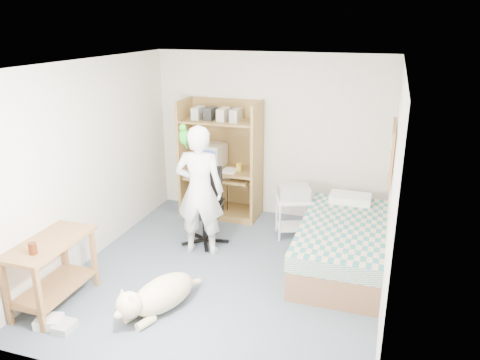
{
  "coord_description": "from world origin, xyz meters",
  "views": [
    {
      "loc": [
        1.7,
        -4.76,
        2.93
      ],
      "look_at": [
        0.01,
        0.45,
        1.05
      ],
      "focal_mm": 35.0,
      "sensor_mm": 36.0,
      "label": 1
    }
  ],
  "objects": [
    {
      "name": "keyboard",
      "position": [
        -0.73,
        1.58,
        0.67
      ],
      "size": [
        0.46,
        0.19,
        0.03
      ],
      "primitive_type": "cube",
      "rotation": [
        0.0,
        0.0,
        0.07
      ],
      "color": "beige",
      "rests_on": "computer_hutch"
    },
    {
      "name": "pencil_cup",
      "position": [
        -0.39,
        1.65,
        0.82
      ],
      "size": [
        0.08,
        0.08,
        0.12
      ],
      "primitive_type": "cylinder",
      "color": "gold",
      "rests_on": "computer_hutch"
    },
    {
      "name": "printer_cart",
      "position": [
        0.54,
        1.26,
        0.38
      ],
      "size": [
        0.58,
        0.52,
        0.57
      ],
      "rotation": [
        0.0,
        0.0,
        0.36
      ],
      "color": "white",
      "rests_on": "floor"
    },
    {
      "name": "dog",
      "position": [
        -0.43,
        -0.98,
        0.19
      ],
      "size": [
        0.64,
        1.12,
        0.44
      ],
      "rotation": [
        0.0,
        0.0,
        -0.38
      ],
      "color": "beige",
      "rests_on": "floor"
    },
    {
      "name": "wall_right",
      "position": [
        1.8,
        0.0,
        1.25
      ],
      "size": [
        0.02,
        4.0,
        2.5
      ],
      "primitive_type": "cube",
      "color": "beige",
      "rests_on": "floor"
    },
    {
      "name": "office_chair",
      "position": [
        -0.58,
        0.74,
        0.37
      ],
      "size": [
        0.58,
        0.58,
        1.03
      ],
      "rotation": [
        0.0,
        0.0,
        0.13
      ],
      "color": "black",
      "rests_on": "floor"
    },
    {
      "name": "person",
      "position": [
        -0.52,
        0.43,
        0.86
      ],
      "size": [
        0.67,
        0.49,
        1.71
      ],
      "primitive_type": "imported",
      "rotation": [
        0.0,
        0.0,
        3.27
      ],
      "color": "white",
      "rests_on": "floor"
    },
    {
      "name": "corkboard",
      "position": [
        1.77,
        0.9,
        1.45
      ],
      "size": [
        0.04,
        0.94,
        0.66
      ],
      "color": "olive",
      "rests_on": "wall_right"
    },
    {
      "name": "floor_box_b",
      "position": [
        -1.17,
        -1.57,
        0.04
      ],
      "size": [
        0.18,
        0.22,
        0.08
      ],
      "primitive_type": "cube",
      "rotation": [
        0.0,
        0.0,
        0.02
      ],
      "color": "#B3B3AE",
      "rests_on": "floor"
    },
    {
      "name": "side_desk",
      "position": [
        -1.55,
        -1.2,
        0.49
      ],
      "size": [
        0.5,
        1.0,
        0.75
      ],
      "color": "brown",
      "rests_on": "floor"
    },
    {
      "name": "drink_glass",
      "position": [
        -1.5,
        -1.47,
        0.81
      ],
      "size": [
        0.08,
        0.08,
        0.12
      ],
      "primitive_type": "cylinder",
      "color": "#441A0A",
      "rests_on": "side_desk"
    },
    {
      "name": "computer_hutch",
      "position": [
        -0.7,
        1.74,
        0.82
      ],
      "size": [
        1.2,
        0.63,
        1.8
      ],
      "color": "brown",
      "rests_on": "floor"
    },
    {
      "name": "wall_back",
      "position": [
        0.0,
        2.0,
        1.25
      ],
      "size": [
        3.6,
        0.02,
        2.5
      ],
      "primitive_type": "cube",
      "color": "beige",
      "rests_on": "floor"
    },
    {
      "name": "crt_monitor",
      "position": [
        -0.86,
        1.75,
        0.95
      ],
      "size": [
        0.4,
        0.43,
        0.35
      ],
      "rotation": [
        0.0,
        0.0,
        -0.08
      ],
      "color": "beige",
      "rests_on": "computer_hutch"
    },
    {
      "name": "bed",
      "position": [
        1.3,
        0.62,
        0.29
      ],
      "size": [
        1.02,
        2.02,
        0.66
      ],
      "color": "brown",
      "rests_on": "floor"
    },
    {
      "name": "ceiling",
      "position": [
        0.0,
        0.0,
        2.5
      ],
      "size": [
        3.6,
        4.0,
        0.02
      ],
      "primitive_type": "cube",
      "color": "white",
      "rests_on": "wall_back"
    },
    {
      "name": "parrot",
      "position": [
        -0.72,
        0.45,
        1.57
      ],
      "size": [
        0.13,
        0.22,
        0.35
      ],
      "rotation": [
        0.0,
        0.0,
        0.13
      ],
      "color": "#178B14",
      "rests_on": "person"
    },
    {
      "name": "floor",
      "position": [
        0.0,
        0.0,
        0.0
      ],
      "size": [
        4.0,
        4.0,
        0.0
      ],
      "primitive_type": "plane",
      "color": "#4C5867",
      "rests_on": "ground"
    },
    {
      "name": "printer",
      "position": [
        0.54,
        1.26,
        0.66
      ],
      "size": [
        0.51,
        0.45,
        0.18
      ],
      "primitive_type": "cube",
      "rotation": [
        0.0,
        0.0,
        0.36
      ],
      "color": "#A5A5A0",
      "rests_on": "printer_cart"
    },
    {
      "name": "wall_left",
      "position": [
        -1.8,
        0.0,
        1.25
      ],
      "size": [
        0.02,
        4.0,
        2.5
      ],
      "primitive_type": "cube",
      "color": "beige",
      "rests_on": "floor"
    },
    {
      "name": "floor_box_a",
      "position": [
        -1.36,
        -1.56,
        0.05
      ],
      "size": [
        0.3,
        0.26,
        0.1
      ],
      "primitive_type": "cube",
      "rotation": [
        0.0,
        0.0,
        0.29
      ],
      "color": "white",
      "rests_on": "floor"
    }
  ]
}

